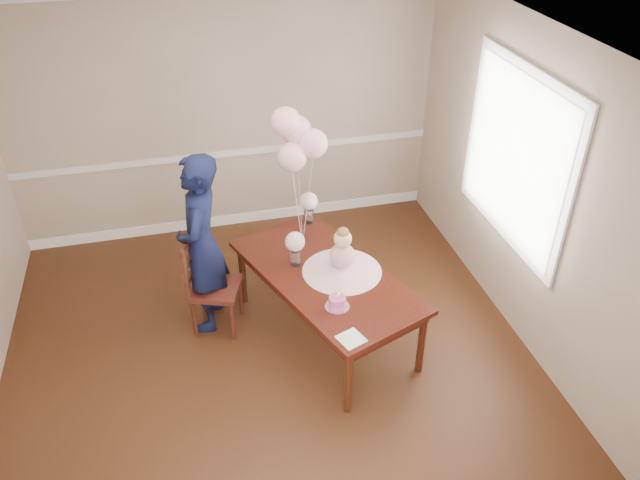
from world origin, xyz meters
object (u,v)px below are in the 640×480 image
at_px(dining_table_top, 326,276).
at_px(woman, 202,245).
at_px(birthday_cake, 337,302).
at_px(dining_chair_seat, 216,288).

height_order(dining_table_top, woman, woman).
distance_m(birthday_cake, dining_chair_seat, 1.25).
bearing_deg(woman, dining_table_top, 79.32).
bearing_deg(dining_chair_seat, birthday_cake, -21.51).
relative_size(dining_chair_seat, woman, 0.25).
distance_m(dining_chair_seat, woman, 0.43).
bearing_deg(dining_table_top, birthday_cake, -113.96).
height_order(dining_table_top, birthday_cake, birthday_cake).
xyz_separation_m(birthday_cake, woman, (-0.98, 0.89, 0.12)).
bearing_deg(birthday_cake, woman, 137.55).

